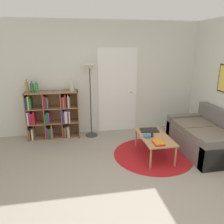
{
  "coord_description": "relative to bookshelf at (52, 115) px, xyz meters",
  "views": [
    {
      "loc": [
        -0.89,
        -2.39,
        2.06
      ],
      "look_at": [
        -0.2,
        1.47,
        0.85
      ],
      "focal_mm": 35.0,
      "sensor_mm": 36.0,
      "label": 1
    }
  ],
  "objects": [
    {
      "name": "remote",
      "position": [
        1.95,
        -1.24,
        -0.11
      ],
      "size": [
        0.1,
        0.17,
        0.02
      ],
      "color": "black",
      "rests_on": "coffee_table"
    },
    {
      "name": "book_stack_on_table",
      "position": [
        1.93,
        -1.59,
        -0.1
      ],
      "size": [
        0.17,
        0.23,
        0.04
      ],
      "color": "#B21E23",
      "rests_on": "coffee_table"
    },
    {
      "name": "ground_plane",
      "position": [
        1.41,
        -2.49,
        -0.52
      ],
      "size": [
        14.0,
        14.0,
        0.0
      ],
      "primitive_type": "plane",
      "color": "gray"
    },
    {
      "name": "laptop",
      "position": [
        1.98,
        -0.98,
        -0.11
      ],
      "size": [
        0.38,
        0.28,
        0.02
      ],
      "color": "black",
      "rests_on": "coffee_table"
    },
    {
      "name": "wall_back",
      "position": [
        1.41,
        0.21,
        0.76
      ],
      "size": [
        7.18,
        0.11,
        2.6
      ],
      "color": "silver",
      "rests_on": "ground_plane"
    },
    {
      "name": "floor_lamp",
      "position": [
        0.88,
        -0.07,
        0.85
      ],
      "size": [
        0.3,
        0.3,
        1.66
      ],
      "color": "#333333",
      "rests_on": "ground_plane"
    },
    {
      "name": "vase_on_shelf",
      "position": [
        0.48,
        -0.0,
        0.64
      ],
      "size": [
        0.11,
        0.11,
        0.18
      ],
      "color": "#B7B2A8",
      "rests_on": "bookshelf"
    },
    {
      "name": "bottle_right",
      "position": [
        -0.27,
        -0.02,
        0.65
      ],
      "size": [
        0.07,
        0.07,
        0.24
      ],
      "color": "#2D8438",
      "rests_on": "bookshelf"
    },
    {
      "name": "couch",
      "position": [
        3.09,
        -1.26,
        -0.24
      ],
      "size": [
        0.92,
        1.5,
        0.82
      ],
      "color": "#66605B",
      "rests_on": "ground_plane"
    },
    {
      "name": "bookshelf",
      "position": [
        0.0,
        0.0,
        0.0
      ],
      "size": [
        1.15,
        0.34,
        1.07
      ],
      "color": "#936B47",
      "rests_on": "ground_plane"
    },
    {
      "name": "coffee_table",
      "position": [
        1.98,
        -1.27,
        -0.16
      ],
      "size": [
        0.54,
        0.97,
        0.4
      ],
      "color": "#AD7F51",
      "rests_on": "ground_plane"
    },
    {
      "name": "bottle_left",
      "position": [
        -0.46,
        -0.02,
        0.67
      ],
      "size": [
        0.07,
        0.07,
        0.28
      ],
      "color": "olive",
      "rests_on": "bookshelf"
    },
    {
      "name": "bottle_middle",
      "position": [
        -0.36,
        -0.0,
        0.65
      ],
      "size": [
        0.08,
        0.08,
        0.25
      ],
      "color": "#236633",
      "rests_on": "bookshelf"
    },
    {
      "name": "bowl",
      "position": [
        1.82,
        -1.29,
        -0.1
      ],
      "size": [
        0.14,
        0.14,
        0.04
      ],
      "color": "teal",
      "rests_on": "coffee_table"
    },
    {
      "name": "rug",
      "position": [
        1.98,
        -1.25,
        -0.52
      ],
      "size": [
        1.53,
        1.53,
        0.01
      ],
      "color": "#B2191E",
      "rests_on": "ground_plane"
    }
  ]
}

